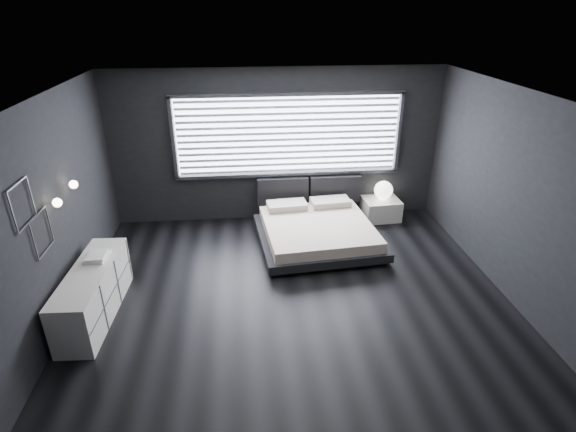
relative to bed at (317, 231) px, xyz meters
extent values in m
plane|color=black|center=(-0.58, -1.59, -0.24)|extent=(6.00, 6.00, 0.00)
plane|color=silver|center=(-0.58, -1.59, 2.56)|extent=(6.00, 6.00, 0.00)
cube|color=black|center=(-0.58, 1.16, 1.16)|extent=(6.00, 0.04, 2.80)
cube|color=black|center=(-0.58, -4.34, 1.16)|extent=(6.00, 0.04, 2.80)
cube|color=black|center=(-3.58, -1.59, 1.16)|extent=(0.04, 5.50, 2.80)
cube|color=black|center=(2.42, -1.59, 1.16)|extent=(0.04, 5.50, 2.80)
cube|color=white|center=(-0.38, 1.14, 1.37)|extent=(4.00, 0.02, 1.38)
cube|color=#47474C|center=(-2.42, 1.11, 1.37)|extent=(0.06, 0.08, 1.48)
cube|color=#47474C|center=(1.66, 1.11, 1.37)|extent=(0.06, 0.08, 1.48)
cube|color=#47474C|center=(-0.38, 1.11, 2.10)|extent=(4.14, 0.08, 0.06)
cube|color=#47474C|center=(-0.38, 1.11, 0.64)|extent=(4.14, 0.08, 0.06)
cube|color=silver|center=(-0.38, 1.08, 1.37)|extent=(3.94, 0.03, 1.32)
cube|color=black|center=(-0.50, 1.05, 0.33)|extent=(0.96, 0.16, 0.52)
cube|color=black|center=(0.50, 1.05, 0.33)|extent=(0.96, 0.16, 0.52)
cylinder|color=silver|center=(-3.53, -1.54, 1.36)|extent=(0.10, 0.02, 0.02)
sphere|color=#FFE5B7|center=(-3.46, -1.54, 1.36)|extent=(0.11, 0.11, 0.11)
cylinder|color=silver|center=(-3.53, -0.94, 1.36)|extent=(0.10, 0.02, 0.02)
sphere|color=#FFE5B7|center=(-3.46, -0.94, 1.36)|extent=(0.11, 0.11, 0.11)
cube|color=#47474C|center=(-3.56, -2.14, 1.84)|extent=(0.01, 0.46, 0.02)
cube|color=#47474C|center=(-3.56, -2.14, 1.38)|extent=(0.01, 0.46, 0.02)
cube|color=#47474C|center=(-3.56, -1.91, 1.61)|extent=(0.01, 0.02, 0.46)
cube|color=#47474C|center=(-3.56, -2.37, 1.61)|extent=(0.01, 0.02, 0.46)
cube|color=#47474C|center=(-3.56, -1.89, 1.37)|extent=(0.01, 0.46, 0.02)
cube|color=#47474C|center=(-3.56, -1.89, 0.91)|extent=(0.01, 0.46, 0.02)
cube|color=#47474C|center=(-3.56, -1.66, 1.14)|extent=(0.01, 0.02, 0.46)
cube|color=#47474C|center=(-3.56, -2.12, 1.14)|extent=(0.01, 0.02, 0.46)
cube|color=black|center=(-0.78, -0.88, -0.20)|extent=(0.12, 0.12, 0.07)
cube|color=black|center=(0.92, -0.73, -0.20)|extent=(0.12, 0.12, 0.07)
cube|color=black|center=(-0.92, 0.65, -0.20)|extent=(0.12, 0.12, 0.07)
cube|color=black|center=(0.79, 0.80, -0.20)|extent=(0.12, 0.12, 0.07)
cube|color=black|center=(0.00, -0.04, -0.09)|extent=(2.14, 2.06, 0.14)
cube|color=beige|center=(0.00, -0.04, 0.07)|extent=(1.92, 1.92, 0.18)
cube|color=beige|center=(-0.46, 0.63, 0.22)|extent=(0.73, 0.44, 0.12)
cube|color=beige|center=(0.35, 0.70, 0.22)|extent=(0.73, 0.44, 0.12)
cube|color=silver|center=(1.37, 0.87, -0.04)|extent=(0.70, 0.60, 0.39)
sphere|color=white|center=(1.41, 0.91, 0.33)|extent=(0.35, 0.35, 0.35)
cube|color=silver|center=(-3.24, -1.64, 0.11)|extent=(0.57, 1.75, 0.69)
cube|color=#47474C|center=(-2.99, -1.65, 0.11)|extent=(0.10, 1.71, 0.67)
cube|color=white|center=(-3.21, -1.34, 0.47)|extent=(0.30, 0.37, 0.04)
cube|color=white|center=(-3.20, -1.36, 0.51)|extent=(0.23, 0.31, 0.03)
camera|label=1|loc=(-1.20, -6.74, 3.54)|focal=28.00mm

